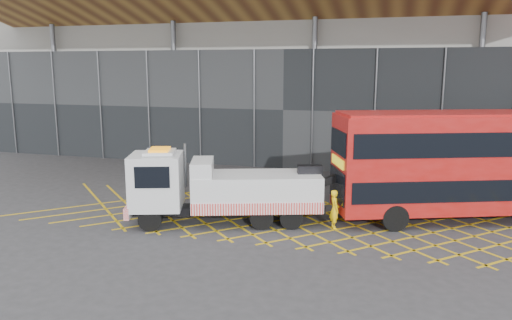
% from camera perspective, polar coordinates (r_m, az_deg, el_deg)
% --- Properties ---
extents(ground_plane, '(120.00, 120.00, 0.00)m').
position_cam_1_polar(ground_plane, '(24.40, -7.82, -5.80)').
color(ground_plane, '#2D2D30').
extents(road_markings, '(27.96, 7.16, 0.01)m').
position_cam_1_polar(road_markings, '(22.75, 5.25, -6.95)').
color(road_markings, gold).
rests_on(road_markings, ground_plane).
extents(construction_building, '(55.00, 23.97, 18.00)m').
position_cam_1_polar(construction_building, '(40.50, 5.48, 13.57)').
color(construction_building, gray).
rests_on(construction_building, ground_plane).
extents(recovery_truck, '(9.77, 4.93, 3.45)m').
position_cam_1_polar(recovery_truck, '(22.02, -4.29, -3.23)').
color(recovery_truck, black).
rests_on(recovery_truck, ground_plane).
extents(bus_towed, '(12.21, 6.98, 4.91)m').
position_cam_1_polar(bus_towed, '(24.18, 23.31, -0.09)').
color(bus_towed, '#9E0F0C').
rests_on(bus_towed, ground_plane).
extents(worker, '(0.63, 0.73, 1.70)m').
position_cam_1_polar(worker, '(21.69, 8.97, -5.59)').
color(worker, yellow).
rests_on(worker, ground_plane).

